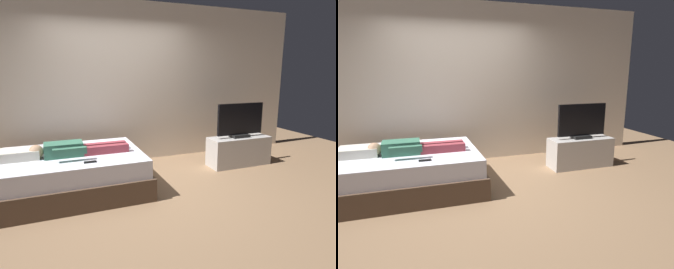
% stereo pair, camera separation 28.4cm
% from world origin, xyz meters
% --- Properties ---
extents(ground_plane, '(10.00, 10.00, 0.00)m').
position_xyz_m(ground_plane, '(0.00, 0.00, 0.00)').
color(ground_plane, '#8C6B4C').
extents(back_wall, '(6.40, 0.10, 2.80)m').
position_xyz_m(back_wall, '(0.40, 1.53, 1.40)').
color(back_wall, beige).
rests_on(back_wall, ground).
extents(bed, '(1.91, 1.48, 0.54)m').
position_xyz_m(bed, '(-0.89, 0.38, 0.26)').
color(bed, brown).
rests_on(bed, ground).
extents(pillow, '(0.48, 0.34, 0.12)m').
position_xyz_m(pillow, '(-1.52, 0.38, 0.60)').
color(pillow, silver).
rests_on(pillow, bed).
extents(person, '(1.26, 0.46, 0.18)m').
position_xyz_m(person, '(-0.86, 0.30, 0.62)').
color(person, '#387056').
rests_on(person, bed).
extents(remote, '(0.15, 0.04, 0.02)m').
position_xyz_m(remote, '(-0.71, -0.11, 0.55)').
color(remote, black).
rests_on(remote, bed).
extents(tv_stand, '(1.10, 0.40, 0.50)m').
position_xyz_m(tv_stand, '(1.91, 0.52, 0.25)').
color(tv_stand, '#B7B2AD').
rests_on(tv_stand, ground).
extents(tv, '(0.88, 0.20, 0.59)m').
position_xyz_m(tv, '(1.91, 0.52, 0.78)').
color(tv, black).
rests_on(tv, tv_stand).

